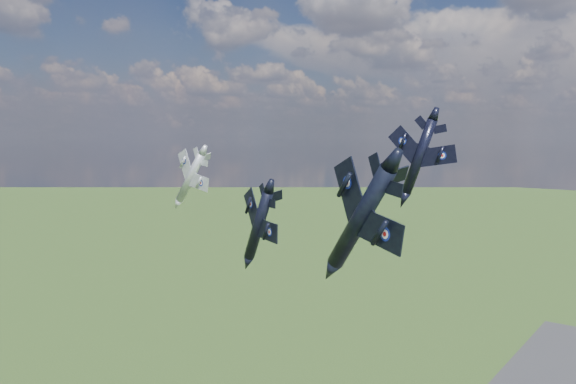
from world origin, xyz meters
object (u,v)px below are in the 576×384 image
Objects in this scene: jet_right_navy at (360,219)px; jet_left_silver at (190,177)px; jet_high_navy at (419,157)px; jet_lead_navy at (258,225)px.

jet_left_silver is (-50.59, 28.35, -0.45)m from jet_right_navy.
jet_high_navy reaches higher than jet_right_navy.
jet_right_navy is (25.58, -17.28, 5.22)m from jet_lead_navy.
jet_high_navy reaches higher than jet_left_silver.
jet_left_silver is (-46.19, 7.04, -4.84)m from jet_high_navy.
jet_right_navy is at bearing -12.17° from jet_lead_navy.
jet_high_navy is (21.18, 4.02, 9.61)m from jet_lead_navy.
jet_right_navy is 1.21× the size of jet_high_navy.
jet_right_navy is 22.19m from jet_high_navy.
jet_lead_navy is 1.04× the size of jet_left_silver.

